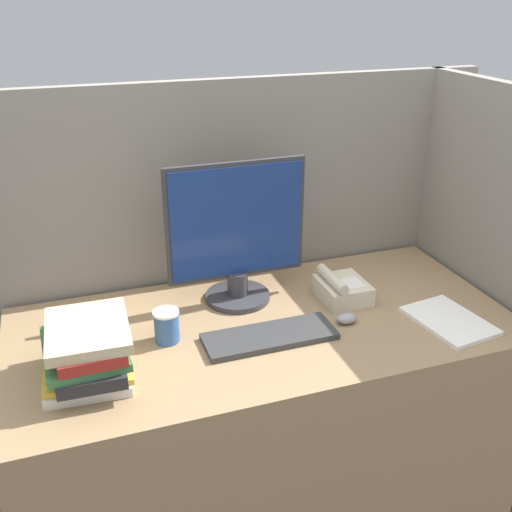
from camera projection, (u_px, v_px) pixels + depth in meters
name	position (u px, v px, depth m)	size (l,w,h in m)	color
cubicle_panel_rear	(227.00, 276.00, 2.30)	(2.01, 0.04, 1.48)	gray
cubicle_panel_right	(475.00, 287.00, 2.22)	(0.04, 0.82, 1.48)	gray
desk	(264.00, 418.00, 2.09)	(1.61, 0.76, 0.77)	#937551
monitor	(237.00, 239.00, 1.99)	(0.47, 0.22, 0.49)	#333338
keyboard	(270.00, 336.00, 1.84)	(0.41, 0.15, 0.02)	#333333
mouse	(347.00, 319.00, 1.93)	(0.07, 0.05, 0.03)	gray
coffee_cup	(167.00, 326.00, 1.82)	(0.08, 0.08, 0.10)	#335999
book_stack	(88.00, 352.00, 1.63)	(0.25, 0.30, 0.17)	silver
desk_telephone	(342.00, 289.00, 2.06)	(0.16, 0.18, 0.10)	beige
paper_pile	(449.00, 321.00, 1.93)	(0.23, 0.30, 0.01)	white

